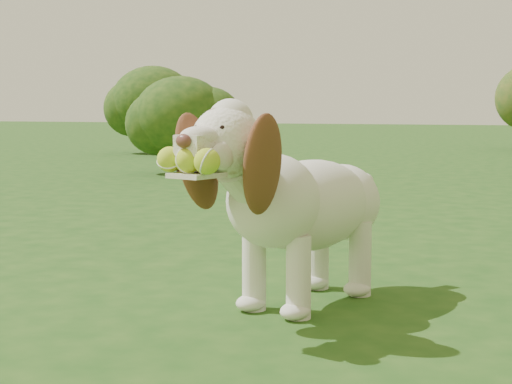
% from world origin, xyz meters
% --- Properties ---
extents(ground, '(80.00, 80.00, 0.00)m').
position_xyz_m(ground, '(0.00, 0.00, 0.00)').
color(ground, '#1B4513').
rests_on(ground, ground).
extents(dog, '(0.68, 1.36, 0.89)m').
position_xyz_m(dog, '(-0.40, 0.12, 0.47)').
color(dog, silver).
rests_on(dog, ground).
extents(shrub_a, '(1.24, 1.24, 1.28)m').
position_xyz_m(shrub_a, '(-4.16, 6.11, 0.75)').
color(shrub_a, '#382314').
rests_on(shrub_a, ground).
extents(shrub_e, '(1.61, 1.61, 1.67)m').
position_xyz_m(shrub_e, '(-6.91, 10.13, 0.98)').
color(shrub_e, '#382314').
rests_on(shrub_e, ground).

